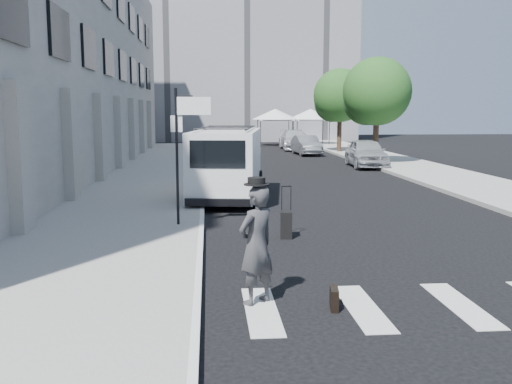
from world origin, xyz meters
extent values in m
plane|color=black|center=(0.00, 0.00, 0.00)|extent=(120.00, 120.00, 0.00)
cube|color=gray|center=(-4.25, 16.00, 0.07)|extent=(4.50, 48.00, 0.15)
cube|color=gray|center=(9.00, 20.00, 0.07)|extent=(4.00, 56.00, 0.15)
cube|color=gray|center=(-11.50, 18.00, 6.00)|extent=(10.00, 44.00, 12.00)
cube|color=slate|center=(2.00, 50.00, 12.50)|extent=(22.00, 12.00, 25.00)
cylinder|color=black|center=(-2.60, 3.20, 1.90)|extent=(0.07, 0.07, 3.50)
cube|color=white|center=(-2.60, 3.22, 2.75)|extent=(0.30, 0.03, 0.42)
cube|color=white|center=(-2.15, 3.20, 3.20)|extent=(0.85, 0.06, 0.45)
cylinder|color=black|center=(7.60, 20.00, 1.40)|extent=(0.32, 0.32, 2.80)
sphere|color=#15441A|center=(7.60, 20.00, 4.13)|extent=(3.80, 3.80, 3.80)
sphere|color=#15441A|center=(7.20, 20.60, 3.56)|extent=(2.66, 2.66, 2.66)
cylinder|color=black|center=(7.60, 29.00, 1.40)|extent=(0.32, 0.32, 2.80)
sphere|color=#15441A|center=(7.60, 29.00, 4.13)|extent=(3.80, 3.80, 3.80)
sphere|color=#15441A|center=(7.20, 29.60, 3.56)|extent=(2.66, 2.66, 2.66)
cylinder|color=black|center=(2.60, 36.60, 1.10)|extent=(0.06, 0.06, 2.20)
cylinder|color=black|center=(5.40, 36.60, 1.10)|extent=(0.06, 0.06, 2.20)
cylinder|color=black|center=(2.60, 39.40, 1.10)|extent=(0.06, 0.06, 2.20)
cylinder|color=black|center=(5.40, 39.40, 1.10)|extent=(0.06, 0.06, 2.20)
cube|color=white|center=(4.00, 38.00, 2.25)|extent=(3.00, 3.00, 0.12)
cone|color=white|center=(4.00, 38.00, 2.75)|extent=(4.00, 4.00, 0.90)
cylinder|color=black|center=(5.80, 37.10, 1.10)|extent=(0.06, 0.06, 2.20)
cylinder|color=black|center=(8.60, 37.10, 1.10)|extent=(0.06, 0.06, 2.20)
cylinder|color=black|center=(5.80, 39.90, 1.10)|extent=(0.06, 0.06, 2.20)
cylinder|color=black|center=(8.60, 39.90, 1.10)|extent=(0.06, 0.06, 2.20)
cube|color=white|center=(7.20, 38.50, 2.25)|extent=(3.00, 3.00, 0.12)
cone|color=white|center=(7.20, 38.50, 2.75)|extent=(4.00, 4.00, 0.90)
imported|color=#363639|center=(-1.05, -2.65, 0.97)|extent=(0.84, 0.81, 1.93)
cube|color=black|center=(0.15, -3.00, 0.17)|extent=(0.19, 0.45, 0.34)
cube|color=black|center=(0.08, 2.07, 0.33)|extent=(0.33, 0.48, 0.65)
cylinder|color=black|center=(-0.01, 2.29, 0.94)|extent=(0.02, 0.02, 0.62)
cylinder|color=black|center=(0.22, 2.26, 0.94)|extent=(0.02, 0.02, 0.62)
cube|color=black|center=(0.10, 2.28, 1.24)|extent=(0.25, 0.06, 0.03)
cube|color=white|center=(-1.15, 8.39, 1.30)|extent=(2.83, 5.89, 2.20)
cube|color=white|center=(-0.74, 11.45, 0.79)|extent=(2.10, 1.20, 1.15)
cube|color=black|center=(-1.53, 5.60, 1.78)|extent=(1.67, 0.31, 0.84)
cylinder|color=black|center=(-1.87, 10.50, 0.40)|extent=(0.40, 0.83, 0.80)
cylinder|color=black|center=(0.10, 10.23, 0.40)|extent=(0.40, 0.83, 0.80)
cylinder|color=black|center=(-2.39, 6.65, 0.40)|extent=(0.40, 0.83, 0.80)
cylinder|color=black|center=(-0.41, 6.38, 0.40)|extent=(0.40, 0.83, 0.80)
imported|color=#A8ABB0|center=(6.80, 18.99, 0.78)|extent=(2.14, 4.69, 1.56)
imported|color=#585B60|center=(5.00, 27.77, 0.67)|extent=(1.69, 4.16, 1.34)
imported|color=#B2B4BB|center=(5.00, 33.04, 0.77)|extent=(2.28, 5.38, 1.55)
camera|label=1|loc=(-1.79, -11.48, 3.10)|focal=40.00mm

